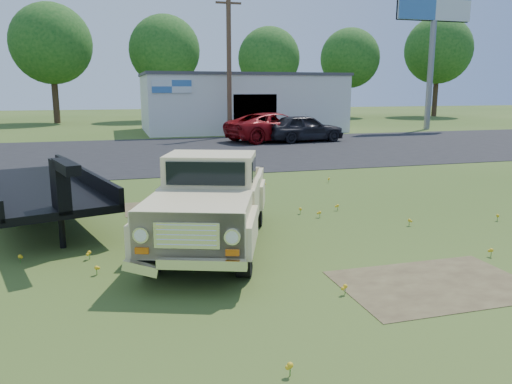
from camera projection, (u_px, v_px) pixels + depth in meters
ground at (284, 239)px, 10.34m from camera, size 140.00×140.00×0.00m
asphalt_lot at (183, 152)px, 24.45m from camera, size 90.00×14.00×0.02m
dirt_patch_a at (435, 285)px, 7.92m from camera, size 3.00×2.00×0.01m
dirt_patch_b at (168, 207)px, 13.09m from camera, size 2.20×1.60×0.01m
commercial_building at (240, 102)px, 36.93m from camera, size 14.20×8.20×4.15m
billboard at (434, 13)px, 36.65m from camera, size 6.10×0.45×11.05m
utility_pole_mid at (229, 64)px, 31.19m from camera, size 1.60×0.30×9.00m
treeline_c at (51, 44)px, 43.92m from camera, size 7.04×7.04×10.47m
treeline_d at (165, 51)px, 47.64m from camera, size 6.72×6.72×10.00m
treeline_e at (269, 58)px, 49.07m from camera, size 6.08×6.08×9.04m
treeline_f at (350, 58)px, 54.08m from camera, size 6.40×6.40×9.52m
treeline_g at (438, 50)px, 55.19m from camera, size 7.36×7.36×10.95m
vintage_pickup_truck at (211, 200)px, 9.69m from camera, size 3.60×5.47×1.85m
flatbed_trailer at (37, 182)px, 11.66m from camera, size 4.01×7.00×1.81m
red_pickup at (275, 127)px, 29.48m from camera, size 6.53×4.32×1.67m
dark_sedan at (304, 128)px, 29.08m from camera, size 4.86×2.40×1.59m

